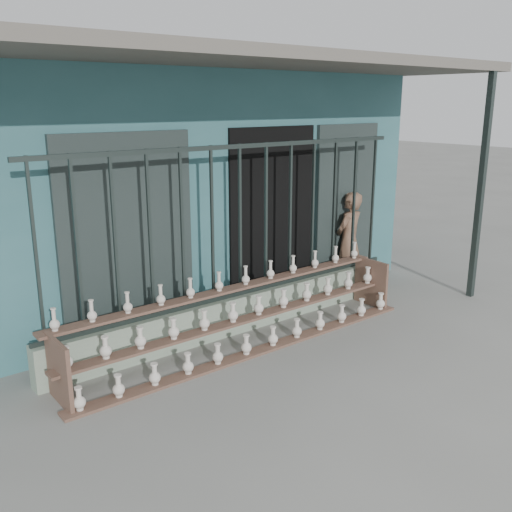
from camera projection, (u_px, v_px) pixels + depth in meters
ground at (315, 367)px, 6.02m from camera, size 60.00×60.00×0.00m
workshop_building at (126, 174)px, 8.79m from camera, size 7.40×6.60×3.21m
parapet_wall at (241, 312)px, 6.94m from camera, size 5.00×0.20×0.45m
security_fence at (240, 222)px, 6.65m from camera, size 5.00×0.04×1.80m
shelf_rack at (247, 316)px, 6.46m from camera, size 4.50×0.68×0.85m
elderly_woman at (349, 241)px, 8.41m from camera, size 0.59×0.45×1.44m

